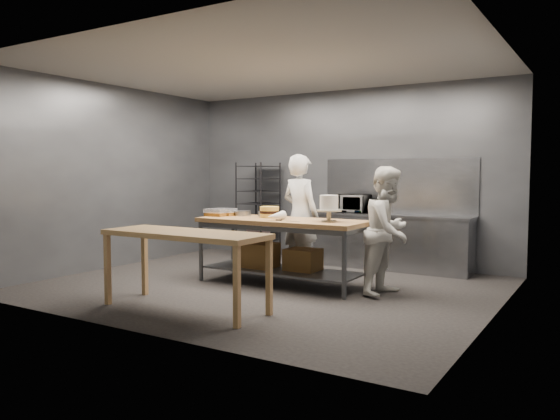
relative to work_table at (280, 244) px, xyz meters
name	(u,v)px	position (x,y,z in m)	size (l,w,h in m)	color
ground	(266,286)	(-0.09, -0.22, -0.57)	(6.00, 6.00, 0.00)	black
back_wall	(344,176)	(-0.09, 2.28, 0.93)	(6.00, 0.04, 3.00)	#4C4F54
work_table	(280,244)	(0.00, 0.00, 0.00)	(2.40, 0.90, 0.92)	olive
near_counter	(185,239)	(-0.17, -1.79, 0.24)	(2.00, 0.70, 0.90)	olive
back_counter	(391,241)	(0.91, 1.96, -0.12)	(2.60, 0.60, 0.90)	slate
splashback_panel	(398,186)	(0.91, 2.26, 0.78)	(2.60, 0.02, 0.90)	slate
speed_rack	(258,211)	(-1.63, 1.88, 0.28)	(0.62, 0.67, 1.75)	black
chef_behind	(300,215)	(-0.05, 0.67, 0.35)	(0.67, 0.44, 1.84)	silver
chef_right	(388,231)	(1.53, 0.17, 0.25)	(0.80, 0.62, 1.65)	silver
microwave	(353,203)	(0.23, 1.96, 0.48)	(0.54, 0.37, 0.30)	black
frosted_cake_stand	(329,205)	(0.78, -0.03, 0.57)	(0.34, 0.34, 0.35)	#ACA389
layer_cake	(269,212)	(-0.24, 0.11, 0.43)	(0.27, 0.27, 0.16)	#E8B749
cake_pans	(248,213)	(-0.70, 0.22, 0.39)	(0.90, 0.42, 0.07)	gray
piping_bag	(275,216)	(0.06, -0.21, 0.41)	(0.12, 0.12, 0.38)	white
offset_spatula	(284,221)	(0.22, -0.25, 0.35)	(0.36, 0.02, 0.02)	slate
pastry_clamshells	(220,212)	(-1.04, -0.01, 0.40)	(0.36, 0.37, 0.11)	#93581D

